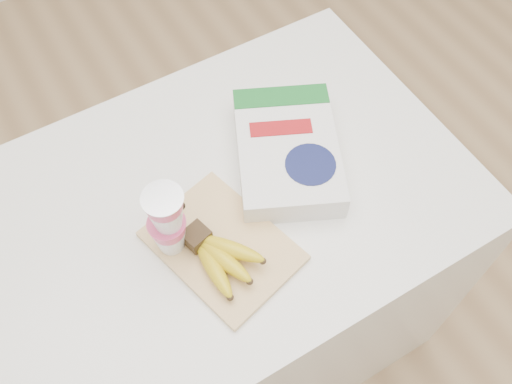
# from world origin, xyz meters

# --- Properties ---
(room) EXTENTS (4.00, 4.00, 4.00)m
(room) POSITION_xyz_m (0.00, 0.00, 1.35)
(room) COLOR tan
(room) RESTS_ON ground
(table) EXTENTS (1.12, 0.74, 0.84)m
(table) POSITION_xyz_m (0.00, 0.00, 0.42)
(table) COLOR white
(table) RESTS_ON ground
(cutting_board) EXTENTS (0.28, 0.33, 0.01)m
(cutting_board) POSITION_xyz_m (-0.03, -0.11, 0.84)
(cutting_board) COLOR #E6C27E
(cutting_board) RESTS_ON table
(bananas) EXTENTS (0.13, 0.17, 0.06)m
(bananas) POSITION_xyz_m (-0.05, -0.14, 0.87)
(bananas) COLOR #382816
(bananas) RESTS_ON cutting_board
(yogurt_stack) EXTENTS (0.08, 0.08, 0.18)m
(yogurt_stack) POSITION_xyz_m (-0.12, -0.06, 0.95)
(yogurt_stack) COLOR white
(yogurt_stack) RESTS_ON cutting_board
(cereal_box) EXTENTS (0.33, 0.37, 0.07)m
(cereal_box) POSITION_xyz_m (0.19, 0.01, 0.87)
(cereal_box) COLOR white
(cereal_box) RESTS_ON table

